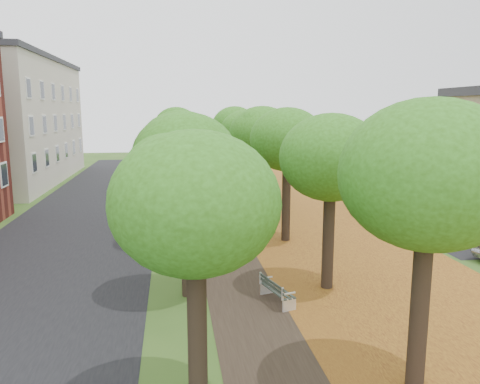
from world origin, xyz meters
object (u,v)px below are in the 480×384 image
object	(u,v)px
bench	(276,290)
car_grey	(414,207)
car_white	(392,197)
car_red	(466,218)

from	to	relation	value
bench	car_grey	bearing A→B (deg)	-60.50
bench	car_white	xyz separation A→B (m)	(10.44, 13.38, 0.27)
car_grey	car_white	xyz separation A→B (m)	(0.00, 2.76, 0.06)
car_red	car_white	distance (m)	6.38
bench	car_grey	size ratio (longest dim) A/B	0.40
car_red	car_white	size ratio (longest dim) A/B	0.93
bench	car_white	bearing A→B (deg)	-53.95
car_grey	car_white	distance (m)	2.76
bench	car_red	distance (m)	13.34
car_grey	bench	bearing A→B (deg)	159.83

